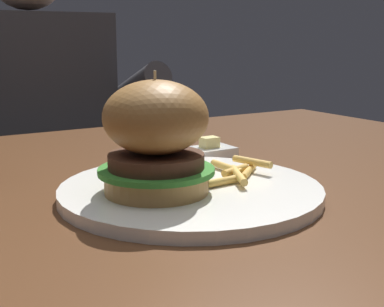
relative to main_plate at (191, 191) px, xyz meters
The scene contains 6 objects.
dining_table 0.14m from the main_plate, 63.38° to the left, with size 1.22×0.88×0.74m.
main_plate is the anchor object (origin of this frame).
burger_sandwich 0.08m from the main_plate, behind, with size 0.13×0.13×0.13m.
fries_pile 0.07m from the main_plate, ahead, with size 0.11×0.11×0.02m.
butter_dish 0.19m from the main_plate, 50.45° to the left, with size 0.07×0.05×0.04m.
diner_person 0.82m from the main_plate, 87.58° to the left, with size 0.51×0.36×1.18m.
Camera 1 is at (-0.35, -0.60, 0.92)m, focal length 50.00 mm.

